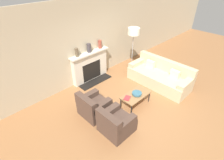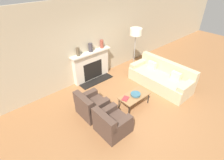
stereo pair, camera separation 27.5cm
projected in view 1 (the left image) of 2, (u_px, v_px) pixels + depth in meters
The scene contains 13 objects.
ground_plane at pixel (138, 108), 5.40m from camera, with size 18.00×18.00×0.00m, color #99663D.
wall_back at pixel (86, 42), 6.06m from camera, with size 18.00×0.06×2.90m.
fireplace at pixel (90, 67), 6.48m from camera, with size 1.59×0.59×1.11m.
couch at pixel (160, 76), 6.34m from camera, with size 0.94×2.21×0.87m.
armchair_near at pixel (116, 123), 4.49m from camera, with size 0.77×0.76×0.75m.
armchair_far at pixel (94, 106), 5.02m from camera, with size 0.77×0.76×0.75m.
coffee_table at pixel (136, 95), 5.32m from camera, with size 0.95×0.50×0.41m.
bowl at pixel (137, 93), 5.27m from camera, with size 0.29×0.29×0.08m.
book at pixel (127, 98), 5.14m from camera, with size 0.27×0.23×0.02m.
floor_lamp at pixel (134, 34), 6.42m from camera, with size 0.44×0.44×1.80m.
mantel_vase_left at pixel (77, 52), 5.80m from camera, with size 0.11×0.11×0.30m.
mantel_vase_center_left at pixel (89, 48), 6.10m from camera, with size 0.15×0.15×0.31m.
mantel_vase_center_right at pixel (100, 44), 6.39m from camera, with size 0.13×0.13×0.30m.
Camera 1 is at (-3.41, -2.31, 3.69)m, focal length 28.00 mm.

